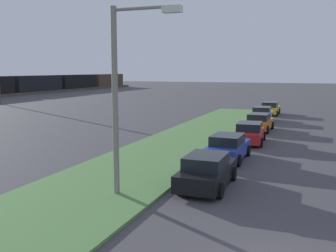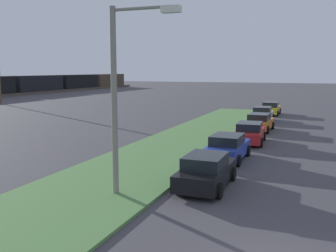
# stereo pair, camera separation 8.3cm
# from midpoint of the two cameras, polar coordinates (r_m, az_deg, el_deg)

# --- Properties ---
(grass_median) EXTENTS (60.00, 6.00, 0.12)m
(grass_median) POSITION_cam_midpoint_polar(r_m,az_deg,el_deg) (21.29, -3.48, -5.34)
(grass_median) COLOR #517F42
(grass_median) RESTS_ON ground
(parked_car_black) EXTENTS (4.31, 2.05, 1.47)m
(parked_car_black) POSITION_cam_midpoint_polar(r_m,az_deg,el_deg) (16.93, 5.66, -6.67)
(parked_car_black) COLOR black
(parked_car_black) RESTS_ON ground
(parked_car_blue) EXTENTS (4.33, 2.08, 1.47)m
(parked_car_blue) POSITION_cam_midpoint_polar(r_m,az_deg,el_deg) (22.14, 8.78, -3.15)
(parked_car_blue) COLOR #23389E
(parked_car_blue) RESTS_ON ground
(parked_car_red) EXTENTS (4.40, 2.21, 1.47)m
(parked_car_red) POSITION_cam_midpoint_polar(r_m,az_deg,el_deg) (27.48, 11.94, -1.01)
(parked_car_red) COLOR red
(parked_car_red) RESTS_ON ground
(parked_car_orange) EXTENTS (4.37, 2.15, 1.47)m
(parked_car_orange) POSITION_cam_midpoint_polar(r_m,az_deg,el_deg) (33.21, 13.31, 0.54)
(parked_car_orange) COLOR orange
(parked_car_orange) RESTS_ON ground
(parked_car_silver) EXTENTS (4.35, 2.11, 1.47)m
(parked_car_silver) POSITION_cam_midpoint_polar(r_m,az_deg,el_deg) (39.44, 13.73, 1.73)
(parked_car_silver) COLOR #B2B5BA
(parked_car_silver) RESTS_ON ground
(parked_car_yellow) EXTENTS (4.30, 2.02, 1.47)m
(parked_car_yellow) POSITION_cam_midpoint_polar(r_m,az_deg,el_deg) (45.58, 14.88, 2.54)
(parked_car_yellow) COLOR gold
(parked_car_yellow) RESTS_ON ground
(streetlight) EXTENTS (0.36, 2.87, 7.50)m
(streetlight) POSITION_cam_midpoint_polar(r_m,az_deg,el_deg) (15.10, -6.89, 5.62)
(streetlight) COLOR gray
(streetlight) RESTS_ON ground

